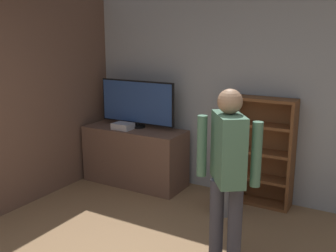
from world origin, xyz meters
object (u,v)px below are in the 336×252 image
object	(u,v)px
game_console	(123,126)
waste_bin	(221,200)
person	(228,164)
television	(137,103)
bookshelf	(252,152)

from	to	relation	value
game_console	waste_bin	size ratio (longest dim) A/B	0.79
person	waste_bin	size ratio (longest dim) A/B	4.89
television	person	size ratio (longest dim) A/B	0.71
television	person	bearing A→B (deg)	-35.56
bookshelf	waste_bin	xyz separation A→B (m)	(-0.18, -0.52, -0.49)
waste_bin	game_console	bearing A→B (deg)	173.73
television	game_console	xyz separation A→B (m)	(-0.11, -0.19, -0.30)
bookshelf	waste_bin	size ratio (longest dim) A/B	4.00
television	bookshelf	size ratio (longest dim) A/B	0.86
television	bookshelf	bearing A→B (deg)	5.43
game_console	television	bearing A→B (deg)	60.15
game_console	bookshelf	size ratio (longest dim) A/B	0.20
bookshelf	television	bearing A→B (deg)	-174.57
person	game_console	bearing A→B (deg)	-155.65
television	person	world-z (taller)	person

